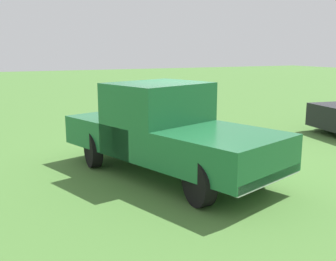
# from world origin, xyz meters

# --- Properties ---
(ground_plane) EXTENTS (80.00, 80.00, 0.00)m
(ground_plane) POSITION_xyz_m (0.00, 0.00, 0.00)
(ground_plane) COLOR #477533
(pickup_truck) EXTENTS (5.01, 3.23, 1.82)m
(pickup_truck) POSITION_xyz_m (-0.88, 0.84, 0.94)
(pickup_truck) COLOR black
(pickup_truck) RESTS_ON ground_plane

